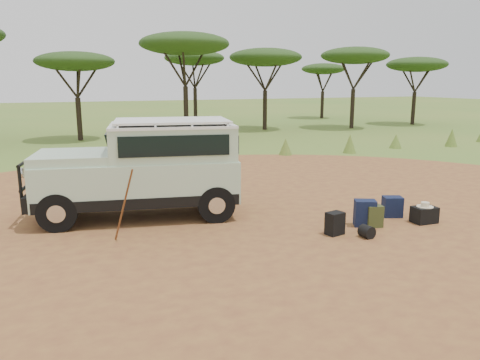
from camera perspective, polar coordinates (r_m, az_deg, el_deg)
name	(u,v)px	position (r m, az deg, el deg)	size (l,w,h in m)	color
ground	(241,230)	(10.41, 0.16, -6.11)	(140.00, 140.00, 0.00)	#527A2B
dirt_clearing	(241,230)	(10.41, 0.16, -6.09)	(23.00, 23.00, 0.01)	olive
grass_fringe	(157,155)	(18.44, -10.10, 2.97)	(36.60, 1.60, 0.90)	#527A2B
acacia_treeline	(122,53)	(29.33, -14.22, 14.83)	(46.70, 13.20, 6.26)	black
safari_vehicle	(145,171)	(11.42, -11.50, 1.12)	(5.07, 2.80, 2.34)	#B0CBAD
walking_staff	(124,206)	(9.72, -13.99, -3.04)	(0.04, 0.04, 1.63)	brown
backpack_black	(335,224)	(10.23, 11.49, -5.22)	(0.36, 0.27, 0.50)	black
backpack_navy	(365,213)	(10.96, 14.97, -3.94)	(0.46, 0.33, 0.61)	#13223D
backpack_olive	(374,216)	(10.97, 16.00, -4.28)	(0.36, 0.26, 0.50)	#384520
duffel_navy	(392,207)	(11.92, 18.06, -3.13)	(0.44, 0.33, 0.50)	#13223D
hard_case	(424,215)	(11.68, 21.54, -3.97)	(0.54, 0.38, 0.38)	black
stuff_sack	(367,232)	(10.22, 15.20, -6.10)	(0.27, 0.27, 0.27)	black
safari_hat	(425,205)	(11.63, 21.63, -2.87)	(0.38, 0.38, 0.11)	beige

